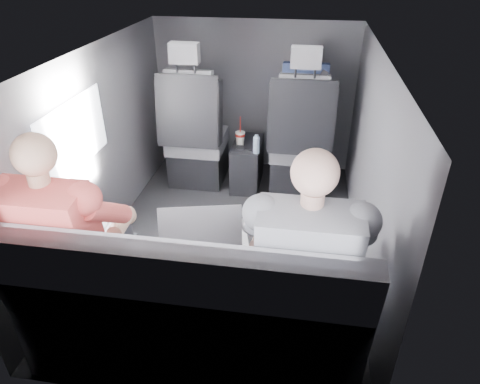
% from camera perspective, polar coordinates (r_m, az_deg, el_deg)
% --- Properties ---
extents(floor, '(2.60, 2.60, 0.00)m').
position_cam_1_polar(floor, '(3.17, -1.32, -6.49)').
color(floor, black).
rests_on(floor, ground).
extents(ceiling, '(2.60, 2.60, 0.00)m').
position_cam_1_polar(ceiling, '(2.60, -1.68, 18.12)').
color(ceiling, '#B2B2AD').
rests_on(ceiling, panel_back).
extents(panel_left, '(0.02, 2.60, 1.35)m').
position_cam_1_polar(panel_left, '(3.10, -18.17, 5.47)').
color(panel_left, '#56565B').
rests_on(panel_left, floor).
extents(panel_right, '(0.02, 2.60, 1.35)m').
position_cam_1_polar(panel_right, '(2.81, 16.90, 3.14)').
color(panel_right, '#56565B').
rests_on(panel_right, floor).
extents(panel_front, '(1.80, 0.02, 1.35)m').
position_cam_1_polar(panel_front, '(4.01, 1.90, 12.55)').
color(panel_front, '#56565B').
rests_on(panel_front, floor).
extents(panel_back, '(1.80, 0.02, 1.35)m').
position_cam_1_polar(panel_back, '(1.77, -9.18, -13.80)').
color(panel_back, '#56565B').
rests_on(panel_back, floor).
extents(side_window, '(0.02, 0.75, 0.42)m').
position_cam_1_polar(side_window, '(2.76, -21.14, 7.04)').
color(side_window, white).
rests_on(side_window, panel_left).
extents(seatbelt, '(0.35, 0.11, 0.59)m').
position_cam_1_polar(seatbelt, '(3.35, 8.32, 10.86)').
color(seatbelt, black).
rests_on(seatbelt, front_seat_right).
extents(front_seat_left, '(0.52, 0.58, 1.26)m').
position_cam_1_polar(front_seat_left, '(3.77, -5.93, 6.73)').
color(front_seat_left, black).
rests_on(front_seat_left, floor).
extents(front_seat_right, '(0.52, 0.58, 1.26)m').
position_cam_1_polar(front_seat_right, '(3.66, 7.94, 5.82)').
color(front_seat_right, black).
rests_on(front_seat_right, floor).
extents(center_console, '(0.24, 0.48, 0.41)m').
position_cam_1_polar(center_console, '(3.81, 0.97, 3.82)').
color(center_console, black).
rests_on(center_console, floor).
extents(rear_bench, '(1.60, 0.57, 0.92)m').
position_cam_1_polar(rear_bench, '(2.19, -6.49, -16.47)').
color(rear_bench, '#5E5E63').
rests_on(rear_bench, floor).
extents(soda_cup, '(0.08, 0.08, 0.25)m').
position_cam_1_polar(soda_cup, '(3.66, 0.02, 7.24)').
color(soda_cup, white).
rests_on(soda_cup, center_console).
extents(water_bottle, '(0.06, 0.06, 0.16)m').
position_cam_1_polar(water_bottle, '(3.51, 2.20, 6.33)').
color(water_bottle, '#A9CDE5').
rests_on(water_bottle, center_console).
extents(laptop_white, '(0.34, 0.32, 0.25)m').
position_cam_1_polar(laptop_white, '(2.39, -20.90, -3.79)').
color(laptop_white, silver).
rests_on(laptop_white, passenger_rear_left).
extents(laptop_silver, '(0.44, 0.43, 0.27)m').
position_cam_1_polar(laptop_silver, '(2.14, -4.48, -5.74)').
color(laptop_silver, '#AAAAAF').
rests_on(laptop_silver, rear_bench).
extents(laptop_black, '(0.39, 0.42, 0.23)m').
position_cam_1_polar(laptop_black, '(2.13, 8.44, -6.52)').
color(laptop_black, black).
rests_on(laptop_black, passenger_rear_right).
extents(passenger_rear_left, '(0.52, 0.63, 1.24)m').
position_cam_1_polar(passenger_rear_left, '(2.25, -21.53, -6.18)').
color(passenger_rear_left, '#36363B').
rests_on(passenger_rear_left, rear_bench).
extents(passenger_rear_right, '(0.52, 0.64, 1.25)m').
position_cam_1_polar(passenger_rear_right, '(1.98, 8.65, -9.54)').
color(passenger_rear_right, navy).
rests_on(passenger_rear_right, rear_bench).
extents(passenger_front_right, '(0.38, 0.38, 0.74)m').
position_cam_1_polar(passenger_front_right, '(3.77, 8.49, 12.17)').
color(passenger_front_right, navy).
rests_on(passenger_front_right, front_seat_right).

